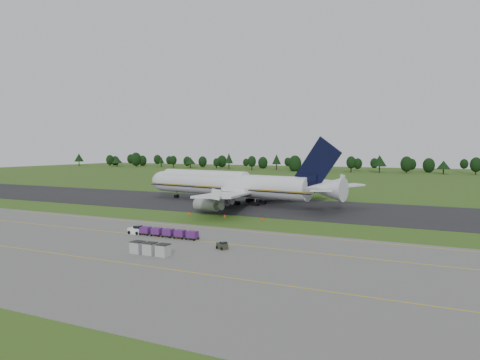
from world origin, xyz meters
The scene contains 10 objects.
ground centered at (0.00, 0.00, 0.00)m, with size 600.00×600.00×0.00m, color #325318.
apron centered at (0.00, -34.00, 0.03)m, with size 300.00×52.00×0.06m, color #62625E.
taxiway centered at (0.00, 28.00, 0.04)m, with size 300.00×40.00×0.08m, color black.
apron_markings centered at (0.00, -26.98, 0.06)m, with size 300.00×30.20×0.01m.
tree_line centered at (-13.63, 219.71, 6.20)m, with size 529.07×22.46×11.98m.
aircraft centered at (-18.07, 30.60, 5.46)m, with size 68.40×65.52×19.13m.
baggage_train centered at (-5.41, -21.58, 0.88)m, with size 14.92×1.58×1.52m.
utility_cart centered at (9.63, -26.01, 0.54)m, with size 2.08×1.72×0.99m.
uld_row centered at (1.65, -34.17, 0.98)m, with size 6.65×1.85×1.83m.
edge_markers centered at (-6.12, 4.16, 0.27)m, with size 19.84×0.30×0.60m.
Camera 1 is at (44.95, -90.72, 16.30)m, focal length 35.00 mm.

